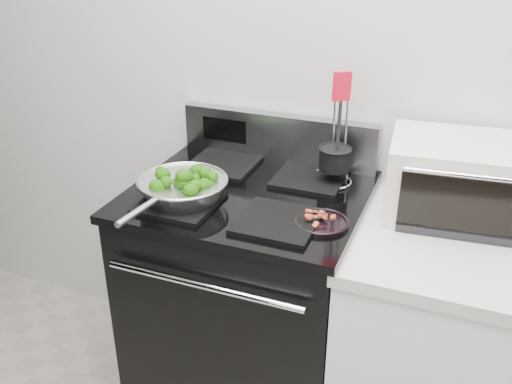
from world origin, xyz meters
The scene contains 8 objects.
back_wall centered at (0.00, 1.75, 1.35)m, with size 4.00×0.02×2.70m, color silver.
gas_range centered at (-0.30, 1.41, 0.49)m, with size 0.79×0.69×1.13m.
counter centered at (0.39, 1.41, 0.46)m, with size 0.62×0.68×0.92m.
skillet centered at (-0.47, 1.27, 1.00)m, with size 0.30×0.47×0.06m.
broccoli_pile centered at (-0.47, 1.27, 1.02)m, with size 0.23×0.23×0.08m, color #0E3104, non-canonical shape.
bacon_plate centered at (0.00, 1.28, 0.97)m, with size 0.17×0.17×0.04m.
utensil_holder centered at (-0.05, 1.58, 1.02)m, with size 0.13×0.13×0.40m.
toaster_oven centered at (0.36, 1.56, 1.05)m, with size 0.47×0.37×0.25m.
Camera 1 is at (0.37, -0.20, 1.81)m, focal length 40.00 mm.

